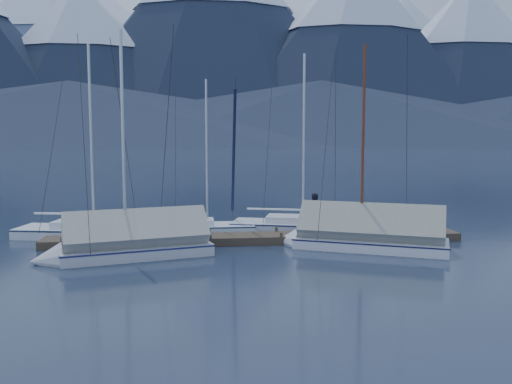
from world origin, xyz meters
TOP-DOWN VIEW (x-y plane):
  - ground at (0.00, 0.00)m, footprint 1000.00×1000.00m
  - mountain_range at (4.12, 370.45)m, footprint 877.00×584.00m
  - dock at (0.00, 2.00)m, footprint 18.00×1.50m
  - mooring_posts at (-0.50, 2.00)m, footprint 15.12×1.52m
  - sailboat_open_left at (-6.71, 3.88)m, footprint 7.44×3.52m
  - sailboat_open_mid at (-1.62, 4.70)m, footprint 6.03×2.59m
  - sailboat_open_right at (3.03, 4.29)m, footprint 7.30×3.85m
  - sailboat_covered_near at (4.01, 0.31)m, footprint 7.28×4.88m
  - sailboat_covered_far at (-5.38, -0.40)m, footprint 6.93×3.66m
  - person at (2.65, 2.13)m, footprint 0.47×0.68m

SIDE VIEW (x-z plane):
  - ground at x=0.00m, z-range 0.00..0.00m
  - dock at x=0.00m, z-range -0.16..0.38m
  - sailboat_open_mid at x=-1.62m, z-range -3.84..4.12m
  - sailboat_open_right at x=3.03m, z-range -4.48..4.81m
  - sailboat_open_left at x=-6.71m, z-range -4.58..4.92m
  - mooring_posts at x=-0.50m, z-range 0.17..0.52m
  - sailboat_covered_far at x=-5.38m, z-range -4.20..5.11m
  - sailboat_covered_near at x=4.01m, z-range -4.12..5.03m
  - person at x=2.65m, z-range 0.34..2.10m
  - mountain_range at x=4.12m, z-range -16.60..133.90m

